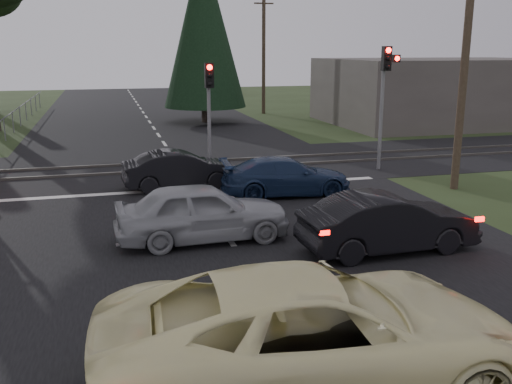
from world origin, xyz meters
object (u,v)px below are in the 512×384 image
object	(u,v)px
cream_coupe	(315,332)
dark_car_far	(180,170)
utility_pole_far	(204,48)
blue_sedan	(286,177)
utility_pole_mid	(264,47)
silver_car	(202,212)
utility_pole_near	(466,45)
traffic_signal_center	(209,99)
traffic_signal_right	(386,84)
dark_hatchback	(388,223)

from	to	relation	value
cream_coupe	dark_car_far	size ratio (longest dim) A/B	1.56
utility_pole_far	blue_sedan	bearing A→B (deg)	-96.81
dark_car_far	utility_pole_mid	bearing A→B (deg)	-26.78
silver_car	blue_sedan	distance (m)	5.06
blue_sedan	dark_car_far	distance (m)	3.66
utility_pole_near	cream_coupe	distance (m)	13.64
traffic_signal_center	dark_car_far	size ratio (longest dim) A/B	1.07
blue_sedan	traffic_signal_right	bearing A→B (deg)	-55.62
utility_pole_far	cream_coupe	xyz separation A→B (m)	(-8.70, -58.75, -3.89)
dark_hatchback	blue_sedan	xyz separation A→B (m)	(-0.67, 5.65, -0.07)
utility_pole_mid	utility_pole_far	distance (m)	25.00
utility_pole_far	blue_sedan	distance (m)	48.87
utility_pole_far	dark_car_far	bearing A→B (deg)	-100.88
traffic_signal_right	silver_car	size ratio (longest dim) A/B	1.11
traffic_signal_right	traffic_signal_center	size ratio (longest dim) A/B	1.15
utility_pole_far	traffic_signal_right	bearing A→B (deg)	-91.20
cream_coupe	dark_hatchback	distance (m)	5.96
traffic_signal_center	dark_hatchback	xyz separation A→B (m)	(2.39, -9.68, -2.12)
utility_pole_mid	dark_hatchback	size ratio (longest dim) A/B	2.17
traffic_signal_center	utility_pole_far	bearing A→B (deg)	80.40
silver_car	utility_pole_far	bearing A→B (deg)	-11.92
utility_pole_near	blue_sedan	xyz separation A→B (m)	(-5.78, 0.65, -4.12)
traffic_signal_center	blue_sedan	bearing A→B (deg)	-66.82
traffic_signal_right	utility_pole_mid	bearing A→B (deg)	87.34
traffic_signal_right	cream_coupe	distance (m)	15.53
dark_hatchback	silver_car	bearing A→B (deg)	62.65
utility_pole_mid	cream_coupe	xyz separation A→B (m)	(-8.70, -33.75, -3.89)
traffic_signal_center	utility_pole_mid	distance (m)	20.82
traffic_signal_center	utility_pole_mid	xyz separation A→B (m)	(7.50, 19.32, 1.92)
silver_car	dark_car_far	world-z (taller)	silver_car
traffic_signal_right	cream_coupe	xyz separation A→B (m)	(-7.75, -13.23, -2.48)
utility_pole_mid	dark_hatchback	xyz separation A→B (m)	(-5.11, -29.00, -4.04)
utility_pole_mid	silver_car	distance (m)	28.91
traffic_signal_right	dark_hatchback	size ratio (longest dim) A/B	1.13
utility_pole_mid	silver_car	world-z (taller)	utility_pole_mid
utility_pole_far	silver_car	size ratio (longest dim) A/B	2.12
utility_pole_mid	dark_hatchback	bearing A→B (deg)	-99.99
traffic_signal_center	utility_pole_near	world-z (taller)	utility_pole_near
silver_car	dark_hatchback	bearing A→B (deg)	-116.89
utility_pole_near	dark_hatchback	size ratio (longest dim) A/B	2.17
utility_pole_mid	traffic_signal_center	bearing A→B (deg)	-111.21
utility_pole_near	traffic_signal_right	bearing A→B (deg)	105.34
utility_pole_near	silver_car	distance (m)	10.46
cream_coupe	silver_car	size ratio (longest dim) A/B	1.42
utility_pole_far	utility_pole_near	bearing A→B (deg)	-90.00
utility_pole_far	cream_coupe	bearing A→B (deg)	-98.42
traffic_signal_right	utility_pole_far	world-z (taller)	utility_pole_far
utility_pole_mid	cream_coupe	world-z (taller)	utility_pole_mid
dark_hatchback	cream_coupe	bearing A→B (deg)	140.49
cream_coupe	traffic_signal_right	bearing A→B (deg)	-27.28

